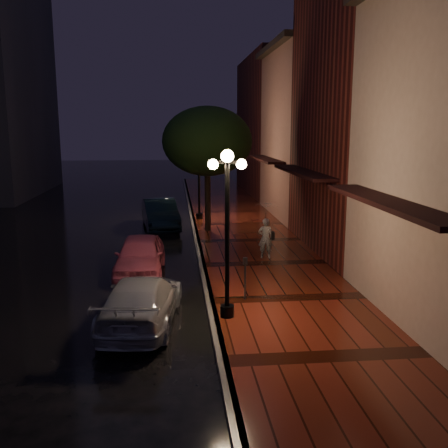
# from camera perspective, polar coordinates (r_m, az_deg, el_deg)

# --- Properties ---
(ground) EXTENTS (120.00, 120.00, 0.00)m
(ground) POSITION_cam_1_polar(r_m,az_deg,el_deg) (17.95, -2.46, -5.14)
(ground) COLOR black
(ground) RESTS_ON ground
(sidewalk) EXTENTS (4.50, 60.00, 0.15)m
(sidewalk) POSITION_cam_1_polar(r_m,az_deg,el_deg) (18.19, 4.65, -4.70)
(sidewalk) COLOR #45180C
(sidewalk) RESTS_ON ground
(curb) EXTENTS (0.25, 60.00, 0.15)m
(curb) POSITION_cam_1_polar(r_m,az_deg,el_deg) (17.93, -2.46, -4.91)
(curb) COLOR #595451
(curb) RESTS_ON ground
(storefront_mid) EXTENTS (5.00, 8.00, 11.00)m
(storefront_mid) POSITION_cam_1_polar(r_m,az_deg,el_deg) (20.80, 17.14, 11.95)
(storefront_mid) COLOR #511914
(storefront_mid) RESTS_ON ground
(storefront_far) EXTENTS (5.00, 8.00, 9.00)m
(storefront_far) POSITION_cam_1_polar(r_m,az_deg,el_deg) (28.35, 10.72, 9.85)
(storefront_far) COLOR #8C5951
(storefront_far) RESTS_ON ground
(storefront_extra) EXTENTS (5.00, 12.00, 10.00)m
(storefront_extra) POSITION_cam_1_polar(r_m,az_deg,el_deg) (38.05, 6.45, 10.99)
(storefront_extra) COLOR #511914
(storefront_extra) RESTS_ON ground
(streetlamp_near) EXTENTS (0.96, 0.36, 4.31)m
(streetlamp_near) POSITION_cam_1_polar(r_m,az_deg,el_deg) (12.51, 0.37, -0.02)
(streetlamp_near) COLOR black
(streetlamp_near) RESTS_ON sidewalk
(streetlamp_far) EXTENTS (0.96, 0.36, 4.31)m
(streetlamp_far) POSITION_cam_1_polar(r_m,az_deg,el_deg) (26.35, -2.88, 5.81)
(streetlamp_far) COLOR black
(streetlamp_far) RESTS_ON sidewalk
(street_tree) EXTENTS (4.16, 4.16, 5.80)m
(street_tree) POSITION_cam_1_polar(r_m,az_deg,el_deg) (23.27, -1.90, 9.18)
(street_tree) COLOR black
(street_tree) RESTS_ON sidewalk
(pink_car) EXTENTS (1.68, 3.99, 1.35)m
(pink_car) POSITION_cam_1_polar(r_m,az_deg,el_deg) (17.33, -9.55, -3.57)
(pink_car) COLOR #CC546D
(pink_car) RESTS_ON ground
(navy_car) EXTENTS (2.12, 4.61, 1.46)m
(navy_car) POSITION_cam_1_polar(r_m,az_deg,el_deg) (25.03, -7.30, 1.14)
(navy_car) COLOR black
(navy_car) RESTS_ON ground
(silver_car) EXTENTS (2.25, 4.52, 1.26)m
(silver_car) POSITION_cam_1_polar(r_m,az_deg,el_deg) (13.07, -9.43, -8.65)
(silver_car) COLOR #9D9CA3
(silver_car) RESTS_ON ground
(woman_with_umbrella) EXTENTS (0.88, 0.90, 2.13)m
(woman_with_umbrella) POSITION_cam_1_polar(r_m,az_deg,el_deg) (18.58, 4.81, 0.32)
(woman_with_umbrella) COLOR white
(woman_with_umbrella) RESTS_ON sidewalk
(parking_meter) EXTENTS (0.13, 0.10, 1.23)m
(parking_meter) POSITION_cam_1_polar(r_m,az_deg,el_deg) (14.24, 2.43, -5.74)
(parking_meter) COLOR black
(parking_meter) RESTS_ON sidewalk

